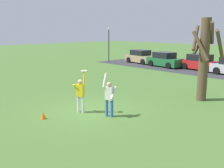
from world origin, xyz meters
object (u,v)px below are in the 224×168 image
at_px(person_defender, 109,96).
at_px(field_cone_orange, 43,116).
at_px(frisbee_disc, 84,71).
at_px(bare_tree_tall, 204,57).
at_px(person_catcher, 80,93).
at_px(parked_car_red, 200,63).
at_px(parked_car_green, 165,60).
at_px(lamppost_by_lot, 109,41).
at_px(parked_car_tan, 141,57).

xyz_separation_m(person_defender, field_cone_orange, (-1.80, -2.44, -0.82)).
bearing_deg(person_defender, frisbee_disc, 0.00).
relative_size(person_defender, bare_tree_tall, 0.44).
bearing_deg(field_cone_orange, person_catcher, 78.13).
bearing_deg(parked_car_red, parked_car_green, -164.17).
relative_size(person_catcher, parked_car_green, 0.49).
distance_m(person_defender, parked_car_green, 17.87).
height_order(frisbee_disc, parked_car_green, frisbee_disc).
height_order(parked_car_green, parked_car_red, same).
distance_m(parked_car_red, lamppost_by_lot, 11.64).
bearing_deg(field_cone_orange, parked_car_red, 97.91).
xyz_separation_m(frisbee_disc, parked_car_red, (-3.22, 17.01, -1.37)).
xyz_separation_m(parked_car_tan, field_cone_orange, (10.45, -18.80, -0.57)).
height_order(person_defender, lamppost_by_lot, lamppost_by_lot).
height_order(person_catcher, parked_car_green, person_catcher).
relative_size(parked_car_tan, lamppost_by_lot, 1.00).
distance_m(parked_car_tan, parked_car_red, 7.82).
bearing_deg(parked_car_green, person_catcher, -61.21).
relative_size(person_catcher, lamppost_by_lot, 0.49).
relative_size(person_defender, parked_car_tan, 0.48).
bearing_deg(parked_car_tan, field_cone_orange, -54.90).
bearing_deg(person_defender, lamppost_by_lot, -65.35).
bearing_deg(person_defender, bare_tree_tall, -127.41).
xyz_separation_m(parked_car_green, parked_car_red, (3.88, 0.67, 0.00)).
relative_size(frisbee_disc, bare_tree_tall, 0.06).
bearing_deg(frisbee_disc, parked_car_red, 100.72).
distance_m(frisbee_disc, parked_car_red, 17.37).
bearing_deg(parked_car_tan, person_defender, -47.15).
xyz_separation_m(person_defender, bare_tree_tall, (1.47, 5.85, 1.53)).
relative_size(parked_car_tan, field_cone_orange, 13.33).
distance_m(frisbee_disc, bare_tree_tall, 6.92).
xyz_separation_m(parked_car_red, field_cone_orange, (2.63, -18.94, -0.57)).
height_order(lamppost_by_lot, field_cone_orange, lamppost_by_lot).
height_order(parked_car_green, bare_tree_tall, bare_tree_tall).
height_order(frisbee_disc, bare_tree_tall, bare_tree_tall).
bearing_deg(bare_tree_tall, frisbee_disc, -112.84).
distance_m(frisbee_disc, lamppost_by_lot, 20.62).
relative_size(parked_car_green, parked_car_red, 1.00).
relative_size(person_catcher, person_defender, 1.02).
bearing_deg(bare_tree_tall, lamppost_by_lot, 154.14).
bearing_deg(person_catcher, parked_car_green, 89.49).
bearing_deg(lamppost_by_lot, parked_car_tan, 32.63).
xyz_separation_m(frisbee_disc, field_cone_orange, (-0.59, -1.92, -1.93)).
distance_m(parked_car_red, bare_tree_tall, 12.30).
bearing_deg(parked_car_green, field_cone_orange, -64.36).
bearing_deg(lamppost_by_lot, frisbee_disc, -45.41).
bearing_deg(lamppost_by_lot, bare_tree_tall, -25.86).
bearing_deg(lamppost_by_lot, person_defender, -42.09).
distance_m(parked_car_green, parked_car_red, 3.93).
bearing_deg(parked_car_red, person_defender, -68.93).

